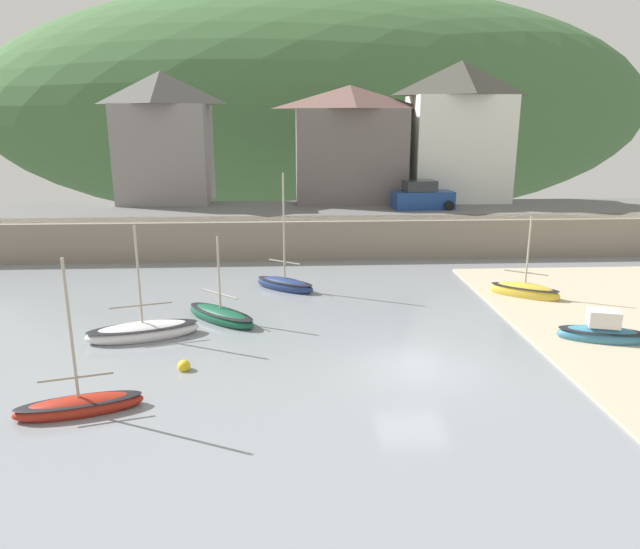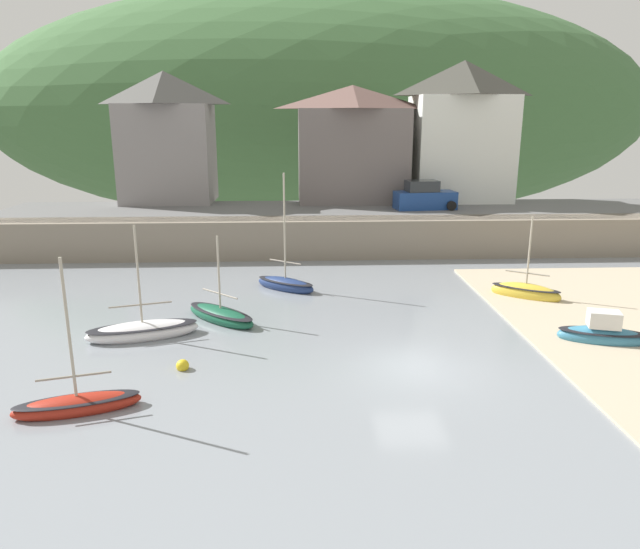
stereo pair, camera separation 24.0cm
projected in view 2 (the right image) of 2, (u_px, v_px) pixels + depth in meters
quay_seawall at (359, 233)px, 37.03m from camera, size 48.00×9.40×2.40m
hillside_backdrop at (318, 109)px, 71.22m from camera, size 80.00×44.00×27.30m
waterfront_building_left at (167, 137)px, 42.39m from camera, size 6.74×5.43×9.28m
waterfront_building_centre at (352, 143)px, 43.09m from camera, size 8.20×6.15×8.35m
waterfront_building_right at (461, 131)px, 43.20m from camera, size 7.36×5.65×10.08m
motorboat_with_cabin at (77, 404)px, 17.28m from camera, size 3.78×1.89×4.87m
sailboat_blue_trim at (525, 292)px, 28.08m from camera, size 3.26×2.60×4.25m
sailboat_far_left at (602, 334)px, 22.51m from camera, size 3.45×1.98×1.50m
sailboat_nearest_shore at (143, 331)px, 23.15m from camera, size 4.57×2.57×4.72m
sailboat_tall_mast at (285, 284)px, 29.63m from camera, size 3.36×2.82×6.06m
sailboat_white_hull at (221, 315)px, 25.07m from camera, size 3.66×3.53×3.88m
parked_car_near_slipway at (424, 197)px, 39.84m from camera, size 4.26×2.14×1.95m
mooring_buoy at (183, 366)px, 20.21m from camera, size 0.45×0.45×0.45m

